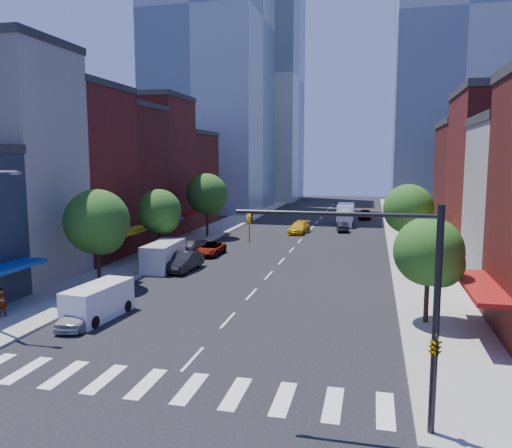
% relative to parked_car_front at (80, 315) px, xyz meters
% --- Properties ---
extents(ground, '(220.00, 220.00, 0.00)m').
position_rel_parked_car_front_xyz_m(ground, '(8.07, -3.09, -0.68)').
color(ground, black).
rests_on(ground, ground).
extents(sidewalk_left, '(5.00, 120.00, 0.15)m').
position_rel_parked_car_front_xyz_m(sidewalk_left, '(-4.43, 36.91, -0.60)').
color(sidewalk_left, gray).
rests_on(sidewalk_left, ground).
extents(sidewalk_right, '(5.00, 120.00, 0.15)m').
position_rel_parked_car_front_xyz_m(sidewalk_right, '(20.57, 36.91, -0.60)').
color(sidewalk_right, gray).
rests_on(sidewalk_right, ground).
extents(crosswalk, '(19.00, 3.00, 0.01)m').
position_rel_parked_car_front_xyz_m(crosswalk, '(8.07, -6.09, -0.67)').
color(crosswalk, silver).
rests_on(crosswalk, ground).
extents(bldg_left_2, '(12.00, 9.00, 16.00)m').
position_rel_parked_car_front_xyz_m(bldg_left_2, '(-12.93, 17.41, 7.32)').
color(bldg_left_2, maroon).
rests_on(bldg_left_2, ground).
extents(bldg_left_3, '(12.00, 8.00, 15.00)m').
position_rel_parked_car_front_xyz_m(bldg_left_3, '(-12.93, 25.91, 6.82)').
color(bldg_left_3, '#531914').
rests_on(bldg_left_3, ground).
extents(bldg_left_4, '(12.00, 9.00, 17.00)m').
position_rel_parked_car_front_xyz_m(bldg_left_4, '(-12.93, 34.41, 7.82)').
color(bldg_left_4, maroon).
rests_on(bldg_left_4, ground).
extents(bldg_left_5, '(12.00, 10.00, 13.00)m').
position_rel_parked_car_front_xyz_m(bldg_left_5, '(-12.93, 43.91, 5.82)').
color(bldg_left_5, '#531914').
rests_on(bldg_left_5, ground).
extents(bldg_right_3, '(12.00, 10.00, 13.00)m').
position_rel_parked_car_front_xyz_m(bldg_right_3, '(29.07, 30.91, 5.82)').
color(bldg_right_3, '#531914').
rests_on(bldg_right_3, ground).
extents(tower_nw, '(20.00, 22.00, 70.00)m').
position_rel_parked_car_front_xyz_m(tower_nw, '(-13.93, 66.91, 34.32)').
color(tower_nw, '#8C99A8').
rests_on(tower_nw, ground).
extents(tower_ne, '(18.00, 20.00, 60.00)m').
position_rel_parked_car_front_xyz_m(tower_ne, '(28.07, 58.91, 29.32)').
color(tower_ne, '#9EA5AD').
rests_on(tower_ne, ground).
extents(tower_far_w, '(18.00, 18.00, 56.00)m').
position_rel_parked_car_front_xyz_m(tower_far_w, '(-9.93, 91.91, 27.32)').
color(tower_far_w, '#9EA5AD').
rests_on(tower_far_w, ground).
extents(traffic_signal, '(7.24, 2.24, 8.00)m').
position_rel_parked_car_front_xyz_m(traffic_signal, '(18.01, -7.59, 3.48)').
color(traffic_signal, black).
rests_on(traffic_signal, sidewalk_right).
extents(tree_left_near, '(4.80, 4.80, 7.30)m').
position_rel_parked_car_front_xyz_m(tree_left_near, '(-3.28, 7.84, 4.19)').
color(tree_left_near, black).
rests_on(tree_left_near, sidewalk_left).
extents(tree_left_mid, '(4.20, 4.20, 6.65)m').
position_rel_parked_car_front_xyz_m(tree_left_mid, '(-3.28, 18.84, 3.85)').
color(tree_left_mid, black).
rests_on(tree_left_mid, sidewalk_left).
extents(tree_left_far, '(5.00, 5.00, 7.75)m').
position_rel_parked_car_front_xyz_m(tree_left_far, '(-3.28, 32.84, 4.53)').
color(tree_left_far, black).
rests_on(tree_left_far, sidewalk_left).
extents(tree_right_near, '(4.00, 4.00, 6.20)m').
position_rel_parked_car_front_xyz_m(tree_right_near, '(19.72, 4.84, 3.51)').
color(tree_right_near, black).
rests_on(tree_right_near, sidewalk_right).
extents(tree_right_far, '(4.60, 4.60, 7.20)m').
position_rel_parked_car_front_xyz_m(tree_right_far, '(19.72, 22.84, 4.19)').
color(tree_right_far, black).
rests_on(tree_right_far, sidewalk_right).
extents(parked_car_front, '(2.13, 4.15, 1.35)m').
position_rel_parked_car_front_xyz_m(parked_car_front, '(0.00, 0.00, 0.00)').
color(parked_car_front, '#B0B1B5').
rests_on(parked_car_front, ground).
extents(parked_car_second, '(2.08, 5.07, 1.64)m').
position_rel_parked_car_front_xyz_m(parked_car_second, '(0.57, 14.97, 0.14)').
color(parked_car_second, black).
rests_on(parked_car_second, ground).
extents(parked_car_third, '(2.23, 4.68, 1.29)m').
position_rel_parked_car_front_xyz_m(parked_car_third, '(0.57, 22.18, -0.03)').
color(parked_car_third, '#999999').
rests_on(parked_car_third, ground).
extents(parked_car_rear, '(2.78, 5.64, 1.58)m').
position_rel_parked_car_front_xyz_m(parked_car_rear, '(-1.43, 21.74, 0.11)').
color(parked_car_rear, black).
rests_on(parked_car_rear, ground).
extents(cargo_van_near, '(2.40, 5.06, 2.09)m').
position_rel_parked_car_front_xyz_m(cargo_van_near, '(0.25, 1.45, 0.36)').
color(cargo_van_near, white).
rests_on(cargo_van_near, ground).
extents(cargo_van_far, '(2.62, 5.77, 2.40)m').
position_rel_parked_car_front_xyz_m(cargo_van_far, '(-1.42, 15.00, 0.51)').
color(cargo_van_far, silver).
rests_on(cargo_van_far, ground).
extents(taxi, '(2.67, 5.30, 1.47)m').
position_rel_parked_car_front_xyz_m(taxi, '(7.07, 38.94, 0.06)').
color(taxi, '#DBA40B').
rests_on(taxi, ground).
extents(traffic_car_oncoming, '(1.94, 4.20, 1.33)m').
position_rel_parked_car_front_xyz_m(traffic_car_oncoming, '(12.46, 42.00, -0.01)').
color(traffic_car_oncoming, black).
rests_on(traffic_car_oncoming, ground).
extents(traffic_car_far, '(2.05, 4.89, 1.65)m').
position_rel_parked_car_front_xyz_m(traffic_car_far, '(15.18, 56.79, 0.15)').
color(traffic_car_far, '#999999').
rests_on(traffic_car_far, ground).
extents(box_truck, '(2.48, 7.64, 3.06)m').
position_rel_parked_car_front_xyz_m(box_truck, '(12.49, 48.60, 0.77)').
color(box_truck, white).
rests_on(box_truck, ground).
extents(pedestrian_near, '(0.66, 0.76, 1.76)m').
position_rel_parked_car_front_xyz_m(pedestrian_near, '(-5.31, 0.08, 0.35)').
color(pedestrian_near, '#999999').
rests_on(pedestrian_near, sidewalk_left).
extents(pedestrian_far, '(0.75, 0.88, 1.61)m').
position_rel_parked_car_front_xyz_m(pedestrian_far, '(-2.43, 12.65, 0.28)').
color(pedestrian_far, '#999999').
rests_on(pedestrian_far, sidewalk_left).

